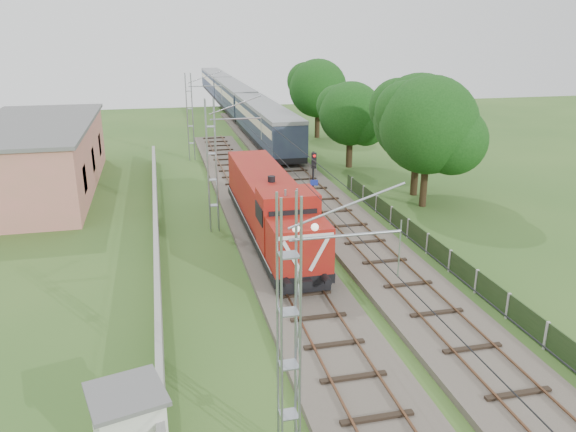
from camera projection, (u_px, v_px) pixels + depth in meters
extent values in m
plane|color=#305720|center=(314.00, 317.00, 24.17)|extent=(140.00, 140.00, 0.00)
cube|color=#6B6054|center=(280.00, 254.00, 30.58)|extent=(4.20, 70.00, 0.30)
cube|color=black|center=(280.00, 250.00, 30.52)|extent=(2.40, 70.00, 0.10)
cube|color=brown|center=(264.00, 250.00, 30.31)|extent=(0.08, 70.00, 0.05)
cube|color=brown|center=(295.00, 248.00, 30.68)|extent=(0.08, 70.00, 0.05)
cube|color=#6B6054|center=(307.00, 186.00, 43.66)|extent=(4.20, 80.00, 0.30)
cube|color=black|center=(307.00, 184.00, 43.60)|extent=(2.40, 80.00, 0.10)
cube|color=brown|center=(296.00, 183.00, 43.39)|extent=(0.08, 80.00, 0.05)
cube|color=brown|center=(317.00, 182.00, 43.76)|extent=(0.08, 80.00, 0.05)
cylinder|color=gray|center=(346.00, 235.00, 14.30)|extent=(3.00, 0.08, 0.08)
cylinder|color=gray|center=(236.00, 119.00, 32.76)|extent=(3.00, 0.08, 0.08)
cylinder|color=gray|center=(205.00, 86.00, 51.23)|extent=(3.00, 0.08, 0.08)
cylinder|color=black|center=(261.00, 140.00, 33.50)|extent=(0.03, 70.00, 0.03)
cylinder|color=black|center=(261.00, 118.00, 33.09)|extent=(0.03, 70.00, 0.03)
cube|color=#9E9E99|center=(156.00, 223.00, 33.61)|extent=(0.25, 40.00, 1.50)
cube|color=#D37671|center=(37.00, 158.00, 42.30)|extent=(8.00, 20.00, 5.00)
cube|color=#606060|center=(32.00, 124.00, 41.48)|extent=(8.40, 20.40, 0.25)
cube|color=black|center=(84.00, 179.00, 37.71)|extent=(0.10, 1.60, 1.80)
cube|color=black|center=(93.00, 160.00, 43.25)|extent=(0.10, 1.60, 1.80)
cube|color=black|center=(99.00, 145.00, 48.79)|extent=(0.10, 1.60, 1.80)
cube|color=black|center=(450.00, 261.00, 28.47)|extent=(0.05, 32.00, 1.15)
cube|color=#9E9E99|center=(352.00, 185.00, 42.32)|extent=(0.12, 0.12, 1.20)
cube|color=black|center=(270.00, 224.00, 32.72)|extent=(2.84, 16.10, 0.47)
cube|color=black|center=(291.00, 263.00, 28.00)|extent=(2.08, 3.41, 0.47)
cube|color=black|center=(255.00, 203.00, 37.62)|extent=(2.08, 3.41, 0.47)
cube|color=black|center=(305.00, 288.00, 25.49)|extent=(2.46, 0.24, 0.33)
cube|color=maroon|center=(299.00, 245.00, 25.96)|extent=(2.75, 2.37, 2.18)
sphere|color=white|center=(296.00, 229.00, 24.43)|extent=(0.34, 0.34, 0.34)
sphere|color=white|center=(315.00, 227.00, 24.61)|extent=(0.34, 0.34, 0.34)
cube|color=silver|center=(292.00, 257.00, 24.73)|extent=(0.95, 0.06, 1.59)
cube|color=silver|center=(319.00, 254.00, 25.00)|extent=(0.95, 0.06, 1.59)
cube|color=silver|center=(306.00, 237.00, 24.58)|extent=(2.56, 0.06, 0.17)
cube|color=maroon|center=(288.00, 220.00, 27.97)|extent=(2.84, 2.27, 3.03)
cube|color=black|center=(293.00, 219.00, 26.75)|extent=(2.37, 0.06, 0.85)
cube|color=maroon|center=(262.00, 189.00, 34.40)|extent=(2.65, 11.46, 2.46)
cylinder|color=black|center=(271.00, 179.00, 31.30)|extent=(0.42, 0.42, 0.38)
cylinder|color=gray|center=(285.00, 193.00, 26.68)|extent=(0.11, 0.11, 0.33)
cylinder|color=gray|center=(297.00, 192.00, 26.80)|extent=(0.11, 0.11, 0.33)
cube|color=black|center=(266.00, 138.00, 58.93)|extent=(3.02, 22.87, 0.52)
cube|color=#303F50|center=(265.00, 122.00, 58.40)|extent=(3.12, 22.87, 2.81)
cube|color=beige|center=(265.00, 117.00, 58.24)|extent=(3.16, 21.96, 0.78)
cube|color=gray|center=(265.00, 107.00, 57.91)|extent=(3.17, 22.87, 0.36)
cube|color=black|center=(234.00, 108.00, 81.01)|extent=(3.02, 22.87, 0.52)
cube|color=#303F50|center=(234.00, 96.00, 80.48)|extent=(3.12, 22.87, 2.81)
cube|color=beige|center=(234.00, 92.00, 80.32)|extent=(3.16, 21.96, 0.78)
cube|color=gray|center=(233.00, 85.00, 79.99)|extent=(3.17, 22.87, 0.36)
cube|color=black|center=(216.00, 91.00, 103.10)|extent=(3.02, 22.87, 0.52)
cube|color=#303F50|center=(216.00, 82.00, 102.57)|extent=(3.12, 22.87, 2.81)
cube|color=beige|center=(216.00, 79.00, 102.40)|extent=(3.16, 21.96, 0.78)
cube|color=gray|center=(215.00, 73.00, 102.07)|extent=(3.17, 22.87, 0.36)
cylinder|color=black|center=(313.00, 186.00, 35.72)|extent=(0.13, 0.13, 4.51)
cube|color=black|center=(314.00, 161.00, 35.05)|extent=(0.35, 0.27, 0.99)
sphere|color=red|center=(314.00, 156.00, 34.85)|extent=(0.16, 0.16, 0.16)
sphere|color=black|center=(314.00, 161.00, 34.95)|extent=(0.16, 0.16, 0.16)
sphere|color=black|center=(314.00, 166.00, 35.05)|extent=(0.16, 0.16, 0.16)
cube|color=#1A2DA0|center=(314.00, 183.00, 35.54)|extent=(0.49, 0.16, 0.36)
cube|color=silver|center=(129.00, 426.00, 16.09)|extent=(2.19, 2.19, 1.98)
cube|color=#606060|center=(126.00, 394.00, 15.74)|extent=(2.52, 2.52, 0.13)
cylinder|color=#3A2717|center=(415.00, 169.00, 41.34)|extent=(0.53, 0.53, 3.99)
sphere|color=#123A0F|center=(419.00, 119.00, 40.18)|extent=(6.54, 6.54, 6.54)
sphere|color=#123A0F|center=(441.00, 134.00, 39.85)|extent=(4.58, 4.58, 4.58)
sphere|color=#123A0F|center=(398.00, 107.00, 40.76)|extent=(4.25, 4.25, 4.25)
cylinder|color=#3A2717|center=(424.00, 178.00, 38.64)|extent=(0.49, 0.49, 4.03)
sphere|color=#123A0F|center=(429.00, 125.00, 37.48)|extent=(6.60, 6.60, 6.60)
sphere|color=#123A0F|center=(453.00, 140.00, 37.14)|extent=(4.62, 4.62, 4.62)
sphere|color=#123A0F|center=(406.00, 112.00, 38.06)|extent=(4.29, 4.29, 4.29)
cylinder|color=#3A2717|center=(349.00, 148.00, 49.80)|extent=(0.56, 0.56, 3.38)
sphere|color=#123A0F|center=(351.00, 114.00, 48.83)|extent=(5.54, 5.54, 5.54)
sphere|color=#123A0F|center=(366.00, 123.00, 48.54)|extent=(3.88, 3.88, 3.88)
sphere|color=#123A0F|center=(337.00, 105.00, 49.32)|extent=(3.60, 3.60, 3.60)
cylinder|color=#3A2717|center=(317.00, 120.00, 63.35)|extent=(0.55, 0.55, 3.91)
sphere|color=#123A0F|center=(318.00, 88.00, 62.22)|extent=(6.39, 6.39, 6.39)
sphere|color=#123A0F|center=(331.00, 97.00, 61.89)|extent=(4.48, 4.48, 4.48)
sphere|color=#123A0F|center=(306.00, 81.00, 62.78)|extent=(4.16, 4.16, 4.16)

